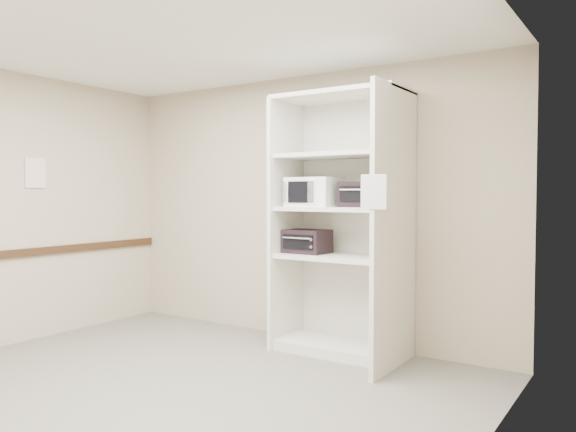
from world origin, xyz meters
The scene contains 10 objects.
floor centered at (0.00, 0.00, 0.00)m, with size 4.50×4.00×0.01m, color #6A645D.
ceiling centered at (0.00, 0.00, 2.70)m, with size 4.50×4.00×0.01m, color white.
wall_back centered at (0.00, 2.00, 1.35)m, with size 4.50×0.02×2.70m, color tan.
wall_right centered at (2.25, 0.00, 1.35)m, with size 0.02×4.00×2.70m, color tan.
shelving_unit centered at (0.67, 1.70, 1.13)m, with size 1.24×0.92×2.42m.
microwave centered at (0.36, 1.65, 1.51)m, with size 0.46×0.35×0.28m, color white.
toaster_oven_upper centered at (0.82, 1.74, 1.48)m, with size 0.40×0.30×0.23m, color black.
toaster_oven_lower centered at (0.26, 1.69, 1.03)m, with size 0.41×0.31×0.23m, color black.
paper_sign centered at (1.24, 1.07, 1.51)m, with size 0.21×0.01×0.27m, color white.
wall_poster centered at (-2.24, 0.45, 1.71)m, with size 0.01×0.22×0.31m, color white.
Camera 1 is at (3.07, -2.92, 1.49)m, focal length 35.00 mm.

